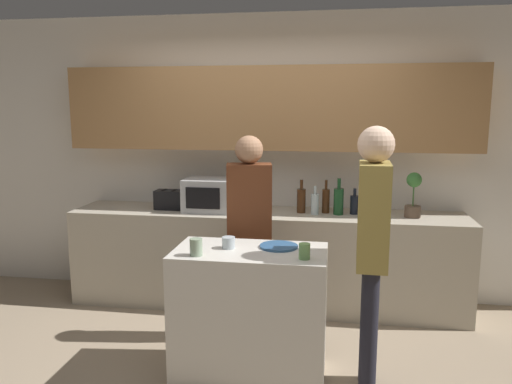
{
  "coord_description": "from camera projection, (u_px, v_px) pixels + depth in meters",
  "views": [
    {
      "loc": [
        0.61,
        -3.04,
        1.84
      ],
      "look_at": [
        0.07,
        0.37,
        1.25
      ],
      "focal_mm": 35.0,
      "sensor_mm": 36.0,
      "label": 1
    }
  ],
  "objects": [
    {
      "name": "bottle_4",
      "position": [
        354.0,
        204.0,
        4.48
      ],
      "size": [
        0.08,
        0.08,
        0.23
      ],
      "color": "black",
      "rests_on": "back_counter"
    },
    {
      "name": "ground_plane",
      "position": [
        237.0,
        383.0,
        3.37
      ],
      "size": [
        14.0,
        14.0,
        0.0
      ],
      "primitive_type": "plane",
      "color": "gray"
    },
    {
      "name": "bottle_3",
      "position": [
        339.0,
        201.0,
        4.45
      ],
      "size": [
        0.09,
        0.09,
        0.33
      ],
      "color": "#194723",
      "rests_on": "back_counter"
    },
    {
      "name": "cup_0",
      "position": [
        304.0,
        251.0,
        3.12
      ],
      "size": [
        0.07,
        0.07,
        0.1
      ],
      "color": "#6DA058",
      "rests_on": "kitchen_island"
    },
    {
      "name": "person_center",
      "position": [
        372.0,
        236.0,
        3.14
      ],
      "size": [
        0.23,
        0.35,
        1.73
      ],
      "rotation": [
        0.0,
        0.0,
        1.53
      ],
      "color": "black",
      "rests_on": "ground_plane"
    },
    {
      "name": "microwave",
      "position": [
        213.0,
        195.0,
        4.62
      ],
      "size": [
        0.52,
        0.39,
        0.3
      ],
      "color": "#B7BABC",
      "rests_on": "back_counter"
    },
    {
      "name": "bottle_5",
      "position": [
        365.0,
        201.0,
        4.45
      ],
      "size": [
        0.06,
        0.06,
        0.32
      ],
      "color": "black",
      "rests_on": "back_counter"
    },
    {
      "name": "back_counter",
      "position": [
        266.0,
        259.0,
        4.65
      ],
      "size": [
        3.6,
        0.62,
        0.89
      ],
      "color": "#B7AD99",
      "rests_on": "ground_plane"
    },
    {
      "name": "plate_on_island",
      "position": [
        279.0,
        246.0,
        3.38
      ],
      "size": [
        0.26,
        0.26,
        0.01
      ],
      "color": "#2D5684",
      "rests_on": "kitchen_island"
    },
    {
      "name": "person_left",
      "position": [
        249.0,
        222.0,
        3.85
      ],
      "size": [
        0.37,
        0.25,
        1.63
      ],
      "rotation": [
        0.0,
        0.0,
        -2.96
      ],
      "color": "black",
      "rests_on": "ground_plane"
    },
    {
      "name": "bottle_2",
      "position": [
        326.0,
        200.0,
        4.52
      ],
      "size": [
        0.07,
        0.07,
        0.3
      ],
      "color": "#472814",
      "rests_on": "back_counter"
    },
    {
      "name": "potted_plant",
      "position": [
        413.0,
        195.0,
        4.33
      ],
      "size": [
        0.14,
        0.14,
        0.4
      ],
      "color": "brown",
      "rests_on": "back_counter"
    },
    {
      "name": "toaster",
      "position": [
        169.0,
        200.0,
        4.69
      ],
      "size": [
        0.26,
        0.16,
        0.18
      ],
      "color": "black",
      "rests_on": "back_counter"
    },
    {
      "name": "cup_2",
      "position": [
        229.0,
        243.0,
        3.35
      ],
      "size": [
        0.09,
        0.09,
        0.08
      ],
      "color": "#AFBCC5",
      "rests_on": "kitchen_island"
    },
    {
      "name": "kitchen_island",
      "position": [
        250.0,
        314.0,
        3.39
      ],
      "size": [
        1.02,
        0.56,
        0.9
      ],
      "color": "beige",
      "rests_on": "ground_plane"
    },
    {
      "name": "bottle_0",
      "position": [
        301.0,
        200.0,
        4.53
      ],
      "size": [
        0.08,
        0.08,
        0.3
      ],
      "color": "#472814",
      "rests_on": "back_counter"
    },
    {
      "name": "back_wall",
      "position": [
        270.0,
        139.0,
        4.72
      ],
      "size": [
        6.4,
        0.4,
        2.7
      ],
      "color": "silver",
      "rests_on": "ground_plane"
    },
    {
      "name": "bottle_1",
      "position": [
        315.0,
        204.0,
        4.46
      ],
      "size": [
        0.07,
        0.07,
        0.26
      ],
      "color": "silver",
      "rests_on": "back_counter"
    },
    {
      "name": "cup_1",
      "position": [
        196.0,
        247.0,
        3.19
      ],
      "size": [
        0.08,
        0.08,
        0.11
      ],
      "color": "gray",
      "rests_on": "kitchen_island"
    }
  ]
}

